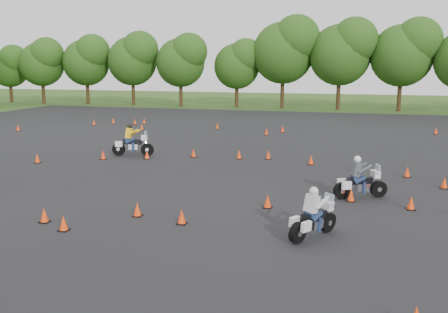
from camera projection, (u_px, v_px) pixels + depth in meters
name	position (u px, v px, depth m)	size (l,w,h in m)	color
ground	(192.00, 212.00, 16.99)	(140.00, 140.00, 0.00)	#2D5119
asphalt_pad	(236.00, 175.00, 22.67)	(62.00, 62.00, 0.00)	black
treeline	(322.00, 66.00, 49.11)	(87.04, 32.51, 10.91)	#264B15
traffic_cones	(230.00, 170.00, 22.53)	(36.57, 33.07, 0.45)	#FF3E0A
rider_grey	(361.00, 177.00, 18.58)	(2.10, 0.64, 1.62)	#44464D
rider_yellow	(132.00, 140.00, 27.06)	(2.30, 0.71, 1.77)	yellow
rider_white	(313.00, 211.00, 14.35)	(2.02, 0.62, 1.56)	silver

